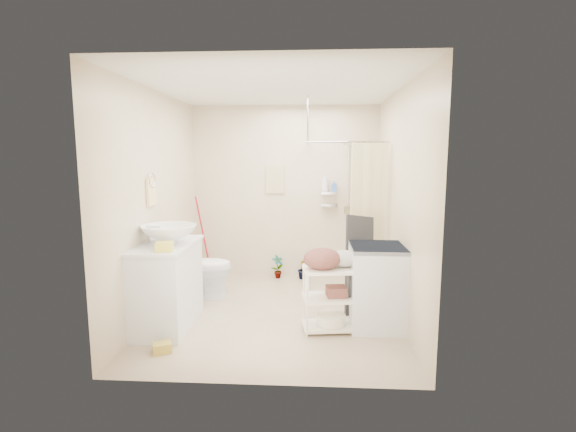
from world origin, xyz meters
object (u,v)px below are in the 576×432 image
toilet (201,267)px  laundry_rack (331,293)px  vanity (166,285)px  washing_machine (378,286)px

toilet → laundry_rack: size_ratio=0.99×
laundry_rack → vanity: bearing=171.8°
vanity → laundry_rack: size_ratio=1.27×
toilet → washing_machine: bearing=-115.8°
vanity → washing_machine: bearing=2.6°
toilet → washing_machine: washing_machine is taller
toilet → vanity: bearing=167.9°
vanity → toilet: size_ratio=1.28×
toilet → washing_machine: (2.18, -0.83, 0.04)m
toilet → laundry_rack: 1.94m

